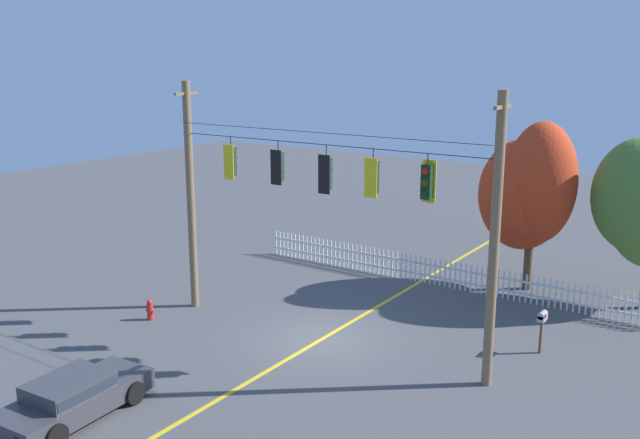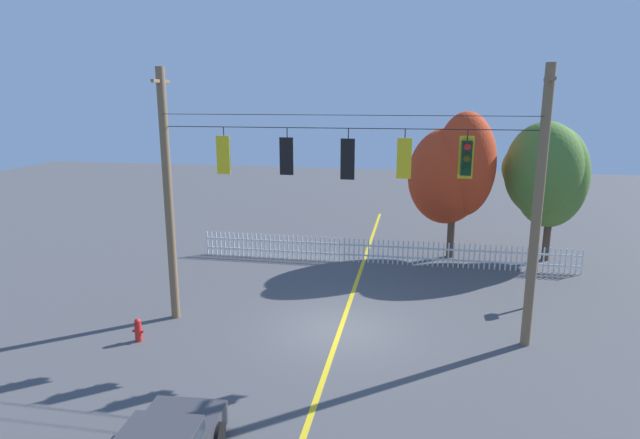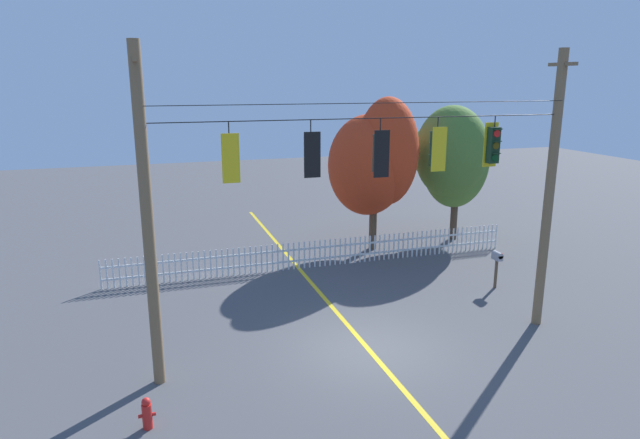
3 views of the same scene
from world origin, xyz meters
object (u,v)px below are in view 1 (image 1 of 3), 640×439
traffic_signal_eastbound_side (278,167)px  traffic_signal_northbound_secondary (427,182)px  traffic_signal_southbound_primary (231,162)px  traffic_signal_northbound_primary (373,177)px  parked_car (73,396)px  traffic_signal_westbound_side (326,174)px  autumn_maple_near_fence (530,190)px  roadside_mailbox (542,319)px  fire_hydrant (150,310)px

traffic_signal_eastbound_side → traffic_signal_northbound_secondary: size_ratio=1.00×
traffic_signal_southbound_primary → traffic_signal_northbound_primary: bearing=0.0°
parked_car → traffic_signal_northbound_secondary: bearing=52.2°
traffic_signal_westbound_side → parked_car: (-2.68, -7.93, -5.06)m
autumn_maple_near_fence → parked_car: (-6.42, -16.77, -3.53)m
traffic_signal_eastbound_side → traffic_signal_northbound_primary: 3.60m
traffic_signal_northbound_primary → autumn_maple_near_fence: bearing=77.0°
traffic_signal_westbound_side → roadside_mailbox: size_ratio=1.10×
traffic_signal_westbound_side → traffic_signal_northbound_primary: same height
traffic_signal_westbound_side → traffic_signal_northbound_secondary: bearing=0.3°
traffic_signal_westbound_side → traffic_signal_northbound_secondary: same height
traffic_signal_westbound_side → fire_hydrant: (-6.32, -1.94, -5.29)m
traffic_signal_eastbound_side → roadside_mailbox: (8.11, 3.08, -4.57)m
roadside_mailbox → traffic_signal_northbound_primary: bearing=-145.7°
fire_hydrant → traffic_signal_westbound_side: bearing=17.1°
autumn_maple_near_fence → traffic_signal_eastbound_side: bearing=-122.6°
traffic_signal_eastbound_side → parked_car: (-0.77, -7.93, -5.11)m
traffic_signal_westbound_side → roadside_mailbox: 8.27m
traffic_signal_westbound_side → traffic_signal_northbound_primary: size_ratio=1.05×
traffic_signal_northbound_secondary → roadside_mailbox: size_ratio=1.03×
traffic_signal_northbound_primary → traffic_signal_northbound_secondary: same height
traffic_signal_northbound_secondary → fire_hydrant: bearing=-168.7°
traffic_signal_westbound_side → autumn_maple_near_fence: bearing=67.1°
traffic_signal_westbound_side → roadside_mailbox: (6.20, 3.08, -4.51)m
traffic_signal_westbound_side → traffic_signal_northbound_primary: bearing=0.0°
traffic_signal_southbound_primary → parked_car: traffic_signal_southbound_primary is taller
traffic_signal_eastbound_side → traffic_signal_northbound_secondary: same height
traffic_signal_westbound_side → traffic_signal_southbound_primary: bearing=180.0°
traffic_signal_northbound_secondary → fire_hydrant: traffic_signal_northbound_secondary is taller
parked_car → traffic_signal_northbound_primary: bearing=61.1°
parked_car → autumn_maple_near_fence: bearing=69.1°
autumn_maple_near_fence → traffic_signal_northbound_secondary: bearing=-91.6°
traffic_signal_westbound_side → autumn_maple_near_fence: autumn_maple_near_fence is taller
traffic_signal_northbound_secondary → parked_car: 11.31m
traffic_signal_eastbound_side → parked_car: traffic_signal_eastbound_side is taller
traffic_signal_southbound_primary → roadside_mailbox: 11.57m
autumn_maple_near_fence → parked_car: bearing=-110.9°
traffic_signal_eastbound_side → traffic_signal_northbound_primary: bearing=-0.0°
traffic_signal_southbound_primary → traffic_signal_northbound_secondary: size_ratio=1.01×
traffic_signal_westbound_side → autumn_maple_near_fence: size_ratio=0.22×
traffic_signal_eastbound_side → traffic_signal_northbound_primary: size_ratio=0.99×
traffic_signal_eastbound_side → autumn_maple_near_fence: autumn_maple_near_fence is taller
traffic_signal_southbound_primary → roadside_mailbox: size_ratio=1.05×
traffic_signal_northbound_secondary → roadside_mailbox: traffic_signal_northbound_secondary is taller
traffic_signal_westbound_side → parked_car: size_ratio=0.36×
fire_hydrant → traffic_signal_eastbound_side: bearing=23.8°
traffic_signal_westbound_side → fire_hydrant: traffic_signal_westbound_side is taller
traffic_signal_northbound_secondary → traffic_signal_southbound_primary: bearing=-179.8°
traffic_signal_southbound_primary → parked_car: bearing=-80.8°
autumn_maple_near_fence → fire_hydrant: 15.22m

